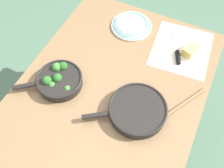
# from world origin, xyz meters

# --- Properties ---
(ground_plane) EXTENTS (14.00, 14.00, 0.00)m
(ground_plane) POSITION_xyz_m (0.00, 0.00, 0.00)
(ground_plane) COLOR #51755B
(dining_table_red) EXTENTS (1.17, 0.89, 0.73)m
(dining_table_red) POSITION_xyz_m (0.00, 0.00, 0.65)
(dining_table_red) COLOR olive
(dining_table_red) RESTS_ON ground_plane
(skillet_broccoli) EXTENTS (0.26, 0.30, 0.08)m
(skillet_broccoli) POSITION_xyz_m (0.10, -0.25, 0.77)
(skillet_broccoli) COLOR black
(skillet_broccoli) RESTS_ON dining_table_red
(skillet_eggs) EXTENTS (0.29, 0.35, 0.05)m
(skillet_eggs) POSITION_xyz_m (0.08, 0.17, 0.76)
(skillet_eggs) COLOR black
(skillet_eggs) RESTS_ON dining_table_red
(wooden_spoon) EXTENTS (0.33, 0.20, 0.02)m
(wooden_spoon) POSITION_xyz_m (0.02, 0.31, 0.74)
(wooden_spoon) COLOR #996B42
(wooden_spoon) RESTS_ON dining_table_red
(parchment_sheet) EXTENTS (0.37, 0.33, 0.00)m
(parchment_sheet) POSITION_xyz_m (-0.38, 0.24, 0.73)
(parchment_sheet) COLOR beige
(parchment_sheet) RESTS_ON dining_table_red
(grater_knife) EXTENTS (0.23, 0.12, 0.02)m
(grater_knife) POSITION_xyz_m (-0.35, 0.23, 0.74)
(grater_knife) COLOR silver
(grater_knife) RESTS_ON dining_table_red
(cheese_block) EXTENTS (0.10, 0.08, 0.05)m
(cheese_block) POSITION_xyz_m (-0.37, 0.29, 0.76)
(cheese_block) COLOR #EACC66
(cheese_block) RESTS_ON dining_table_red
(dinner_plate_stack) EXTENTS (0.23, 0.23, 0.03)m
(dinner_plate_stack) POSITION_xyz_m (-0.42, -0.07, 0.75)
(dinner_plate_stack) COLOR silver
(dinner_plate_stack) RESTS_ON dining_table_red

